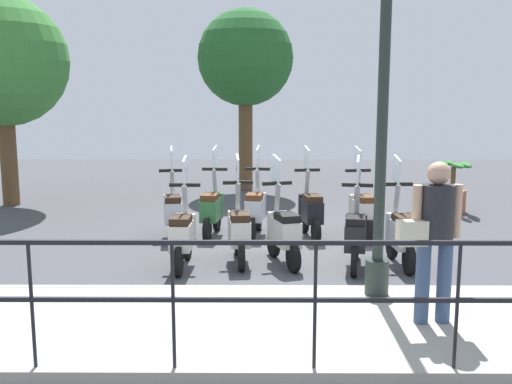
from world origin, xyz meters
TOP-DOWN VIEW (x-y plane):
  - ground_plane at (0.00, 0.00)m, footprint 28.00×28.00m
  - promenade_walkway at (-3.15, 0.00)m, footprint 2.20×20.00m
  - fence_railing at (-4.20, 0.00)m, footprint 0.04×16.03m
  - lamp_post_near at (-2.40, -0.88)m, footprint 0.26×0.90m
  - pedestrian_with_bag at (-3.22, -1.23)m, footprint 0.36×0.64m
  - tree_large at (3.96, 6.00)m, footprint 2.81×2.81m
  - tree_distant at (6.21, 0.80)m, footprint 2.44×2.44m
  - potted_palm at (3.24, -3.61)m, footprint 1.06×0.66m
  - scooter_near_0 at (-0.79, -1.54)m, footprint 1.23×0.44m
  - scooter_near_1 at (-0.87, -0.89)m, footprint 1.22×0.48m
  - scooter_near_2 at (-0.69, 0.11)m, footprint 1.20×0.55m
  - scooter_near_3 at (-0.64, 0.73)m, footprint 1.23×0.44m
  - scooter_near_4 at (-0.88, 1.51)m, footprint 1.23×0.44m
  - scooter_far_0 at (0.84, -1.28)m, footprint 1.23×0.46m
  - scooter_far_1 at (0.89, -0.42)m, footprint 1.23×0.46m
  - scooter_far_2 at (1.04, 0.51)m, footprint 1.23×0.44m
  - scooter_far_3 at (1.01, 1.26)m, footprint 1.23×0.44m
  - scooter_far_4 at (0.81, 1.90)m, footprint 1.23×0.47m

SIDE VIEW (x-z plane):
  - ground_plane at x=0.00m, z-range 0.00..0.00m
  - promenade_walkway at x=-3.15m, z-range 0.00..0.15m
  - potted_palm at x=3.24m, z-range -0.08..0.97m
  - scooter_near_0 at x=-0.79m, z-range -0.29..1.25m
  - scooter_near_1 at x=-0.87m, z-range -0.29..1.25m
  - scooter_near_2 at x=-0.69m, z-range -0.29..1.25m
  - scooter_near_3 at x=-0.64m, z-range -0.29..1.25m
  - scooter_near_4 at x=-0.88m, z-range -0.29..1.25m
  - scooter_far_0 at x=0.84m, z-range -0.29..1.25m
  - scooter_far_1 at x=0.89m, z-range -0.29..1.25m
  - scooter_far_2 at x=1.04m, z-range -0.29..1.25m
  - scooter_far_3 at x=1.01m, z-range -0.29..1.25m
  - scooter_far_4 at x=0.81m, z-range -0.29..1.25m
  - fence_railing at x=-4.20m, z-range 0.36..1.42m
  - pedestrian_with_bag at x=-3.22m, z-range 0.28..1.87m
  - lamp_post_near at x=-2.40m, z-range -0.09..4.03m
  - tree_large at x=3.96m, z-range 0.85..5.41m
  - tree_distant at x=6.21m, z-range 1.04..5.65m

